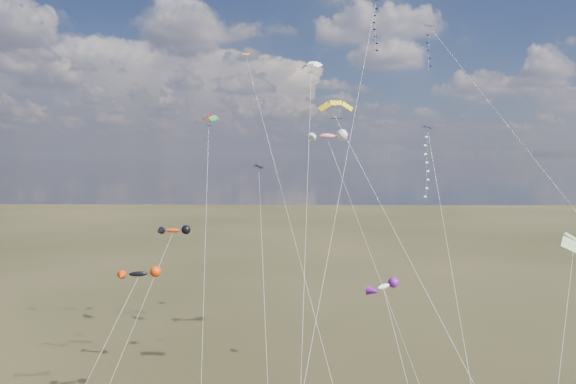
{
  "coord_description": "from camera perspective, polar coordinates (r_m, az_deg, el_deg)",
  "views": [
    {
      "loc": [
        1.04,
        -29.64,
        22.47
      ],
      "look_at": [
        0.0,
        18.0,
        19.0
      ],
      "focal_mm": 32.0,
      "sensor_mm": 36.0,
      "label": 1
    }
  ],
  "objects": [
    {
      "name": "novelty_white_purple",
      "position": [
        34.37,
        10.62,
        -10.42
      ],
      "size": [
        4.14,
        8.07,
        14.3
      ],
      "color": "white",
      "rests_on": "ground"
    },
    {
      "name": "novelty_orange_black",
      "position": [
        50.92,
        -12.71,
        -4.25
      ],
      "size": [
        6.56,
        8.72,
        15.67
      ],
      "color": "#DB450F",
      "rests_on": "ground"
    },
    {
      "name": "diamond_orange_center",
      "position": [
        48.48,
        -1.64,
        3.69
      ],
      "size": [
        10.45,
        22.99,
        33.48
      ],
      "color": "orange",
      "rests_on": "ground"
    },
    {
      "name": "diamond_black_mid",
      "position": [
        45.58,
        -2.95,
        -4.79
      ],
      "size": [
        2.39,
        13.51,
        21.53
      ],
      "color": "black",
      "rests_on": "ground"
    },
    {
      "name": "diamond_navy_tall",
      "position": [
        51.29,
        17.85,
        12.29
      ],
      "size": [
        17.86,
        26.23,
        35.17
      ],
      "color": "#131052",
      "rests_on": "ground"
    },
    {
      "name": "diamond_navy_right",
      "position": [
        45.35,
        15.39,
        1.84
      ],
      "size": [
        1.4,
        15.33,
        24.98
      ],
      "color": "#131453",
      "rests_on": "ground"
    },
    {
      "name": "novelty_redwhite_stripe",
      "position": [
        55.68,
        4.43,
        6.16
      ],
      "size": [
        9.88,
        19.95,
        25.18
      ],
      "color": "red",
      "rests_on": "ground"
    },
    {
      "name": "parafoil_tricolor",
      "position": [
        56.85,
        -8.81,
        8.17
      ],
      "size": [
        3.21,
        17.78,
        27.22
      ],
      "color": "yellow",
      "rests_on": "ground"
    },
    {
      "name": "parafoil_blue_white",
      "position": [
        53.29,
        2.59,
        13.86
      ],
      "size": [
        2.59,
        24.68,
        32.29
      ],
      "color": "blue",
      "rests_on": "ground"
    },
    {
      "name": "parafoil_yellow",
      "position": [
        42.91,
        5.42,
        9.68
      ],
      "size": [
        12.94,
        19.37,
        27.4
      ],
      "color": "yellow",
      "rests_on": "ground"
    },
    {
      "name": "diamond_black_high",
      "position": [
        55.59,
        9.22,
        15.52
      ],
      "size": [
        10.24,
        29.39,
        39.07
      ],
      "color": "black",
      "rests_on": "ground"
    },
    {
      "name": "novelty_black_orange",
      "position": [
        45.47,
        -16.3,
        -8.76
      ],
      "size": [
        6.59,
        7.63,
        13.0
      ],
      "color": "black",
      "rests_on": "ground"
    },
    {
      "name": "parafoil_striped",
      "position": [
        41.04,
        29.14,
        -4.56
      ],
      "size": [
        7.62,
        10.74,
        17.46
      ],
      "color": "yellow",
      "rests_on": "ground"
    }
  ]
}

